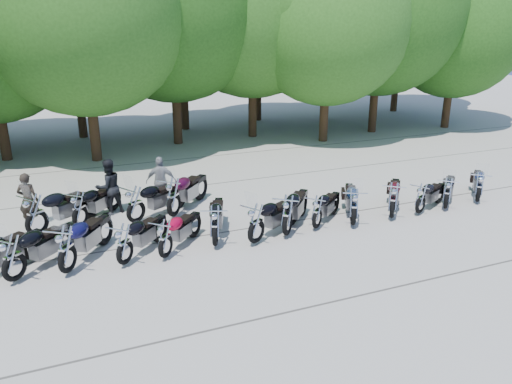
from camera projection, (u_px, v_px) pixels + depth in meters
name	position (u px, v px, depth m)	size (l,w,h in m)	color
ground	(277.00, 247.00, 13.44)	(90.00, 90.00, 0.00)	#9F9A8F
tree_3	(81.00, 8.00, 19.97)	(8.70, 8.70, 10.67)	#3A2614
tree_4	(171.00, 3.00, 22.97)	(9.13, 9.13, 11.20)	#3A2614
tree_5	(252.00, 5.00, 24.56)	(9.04, 9.04, 11.10)	#3A2614
tree_6	(328.00, 21.00, 23.77)	(8.00, 8.00, 9.82)	#3A2614
tree_7	(381.00, 10.00, 25.75)	(8.79, 8.79, 10.79)	#3A2614
tree_8	(456.00, 28.00, 27.20)	(7.53, 7.53, 9.25)	#3A2614
tree_11	(72.00, 28.00, 24.71)	(7.56, 7.56, 9.28)	#3A2614
tree_12	(181.00, 23.00, 26.68)	(7.88, 7.88, 9.67)	#3A2614
tree_13	(258.00, 18.00, 29.22)	(8.31, 8.31, 10.20)	#3A2614
tree_14	(329.00, 22.00, 29.52)	(8.02, 8.02, 9.84)	#3A2614
tree_15	(403.00, 2.00, 32.09)	(9.67, 9.67, 11.86)	#3A2614
motorcycle_1	(13.00, 257.00, 11.37)	(0.72, 2.38, 1.34)	black
motorcycle_2	(66.00, 248.00, 11.75)	(0.75, 2.46, 1.39)	#0C0B33
motorcycle_3	(124.00, 243.00, 12.20)	(0.67, 2.20, 1.24)	black
motorcycle_4	(165.00, 238.00, 12.56)	(0.64, 2.12, 1.20)	maroon
motorcycle_5	(215.00, 225.00, 13.21)	(0.71, 2.33, 1.32)	black
motorcycle_6	(256.00, 222.00, 13.37)	(0.71, 2.34, 1.32)	black
motorcycle_7	(288.00, 214.00, 13.85)	(0.75, 2.46, 1.39)	black
motorcycle_8	(317.00, 211.00, 14.38)	(0.63, 2.06, 1.17)	black
motorcycle_9	(354.00, 206.00, 14.56)	(0.71, 2.34, 1.32)	#0C1B37
motorcycle_10	(393.00, 199.00, 15.12)	(0.71, 2.34, 1.32)	#33070F
motorcycle_11	(421.00, 198.00, 15.52)	(0.62, 2.03, 1.15)	black
motorcycle_12	(447.00, 192.00, 15.91)	(0.65, 2.13, 1.21)	black
motorcycle_13	(479.00, 186.00, 16.52)	(0.65, 2.14, 1.21)	#0D1539
motorcycle_14	(36.00, 213.00, 13.84)	(0.77, 2.53, 1.43)	black
motorcycle_15	(79.00, 208.00, 14.45)	(0.69, 2.27, 1.28)	black
motorcycle_16	(135.00, 203.00, 14.75)	(0.72, 2.37, 1.34)	black
motorcycle_17	(173.00, 196.00, 15.20)	(0.78, 2.56, 1.45)	#32061E
rider_0	(28.00, 200.00, 14.54)	(0.60, 0.40, 1.65)	black
rider_1	(109.00, 187.00, 15.55)	(0.86, 0.67, 1.77)	black
rider_2	(161.00, 181.00, 16.28)	(0.97, 0.40, 1.66)	gray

